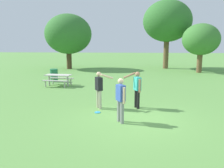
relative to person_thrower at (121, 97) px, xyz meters
The scene contains 10 objects.
ground_plane 1.13m from the person_thrower, 42.90° to the left, with size 120.00×120.00×0.00m, color #609947.
person_thrower is the anchor object (origin of this frame).
person_catcher 2.06m from the person_thrower, 120.36° to the left, with size 0.83×0.54×1.64m.
person_bystander 2.05m from the person_thrower, 72.36° to the left, with size 0.81×0.57×1.64m.
frisbee 1.77m from the person_thrower, 132.85° to the left, with size 0.25×0.25×0.03m, color #2D9EDB.
picnic_table_near 8.28m from the person_thrower, 123.51° to the left, with size 1.81×1.56×0.77m.
trash_can_further_along 10.18m from the person_thrower, 122.39° to the left, with size 0.59×0.59×0.96m.
tree_tall_left 18.62m from the person_thrower, 111.16° to the left, with size 5.08×5.08×5.98m.
tree_broad_center 19.57m from the person_thrower, 77.41° to the left, with size 5.35×5.35×7.52m.
tree_far_right 16.77m from the person_thrower, 65.39° to the left, with size 3.54×3.54×4.71m.
Camera 1 is at (-0.05, -8.54, 2.89)m, focal length 37.05 mm.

